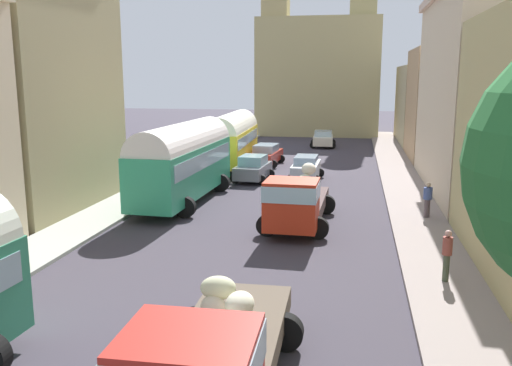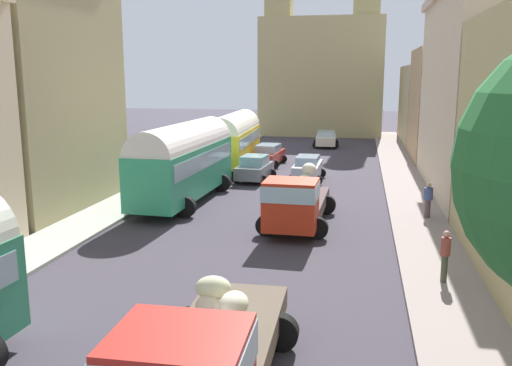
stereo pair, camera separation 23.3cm
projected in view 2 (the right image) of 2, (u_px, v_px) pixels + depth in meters
ground_plane at (277, 192)px, 30.86m from camera, size 154.00×154.00×0.00m
sidewalk_left at (157, 186)px, 32.20m from camera, size 2.50×70.00×0.14m
sidewalk_right at (409, 196)px, 29.49m from camera, size 2.50×70.00×0.14m
building_left_2 at (43, 74)px, 26.06m from camera, size 4.55×9.37×13.06m
building_right_2 at (484, 92)px, 29.85m from camera, size 5.72×14.95×11.16m
building_right_3 at (451, 105)px, 42.12m from camera, size 5.61×9.03×8.58m
building_right_4 at (426, 105)px, 53.28m from camera, size 4.34×12.96×7.49m
distant_church at (322, 70)px, 60.61m from camera, size 13.34×7.79×20.40m
parked_bus_1 at (184, 159)px, 28.00m from camera, size 3.46×9.78×4.14m
parked_bus_2 at (234, 137)px, 39.17m from camera, size 3.50×9.58×3.89m
cargo_truck_0 at (203, 358)px, 10.18m from camera, size 3.17×6.87×2.46m
cargo_truck_1 at (297, 200)px, 23.24m from camera, size 3.08×7.04×2.44m
car_0 at (308, 168)px, 34.11m from camera, size 2.17×4.05×1.58m
car_1 at (326, 139)px, 50.52m from camera, size 2.48×3.91×1.52m
car_2 at (255, 168)px, 34.09m from camera, size 2.43×3.74×1.61m
car_3 at (268, 155)px, 40.19m from camera, size 2.49×4.46×1.54m
pedestrian_0 at (445, 254)px, 16.85m from camera, size 0.43×0.43×1.80m
pedestrian_1 at (428, 199)px, 24.62m from camera, size 0.54×0.54×1.75m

